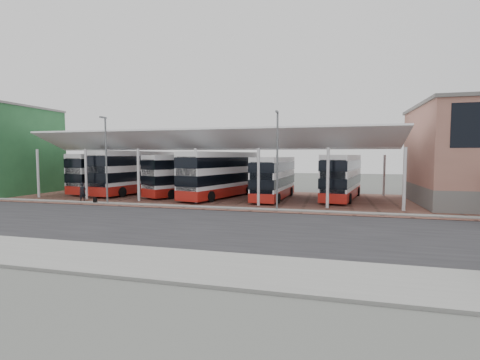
{
  "coord_description": "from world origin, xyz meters",
  "views": [
    {
      "loc": [
        6.21,
        -21.82,
        4.51
      ],
      "look_at": [
        -1.32,
        7.02,
        2.42
      ],
      "focal_mm": 26.0,
      "sensor_mm": 36.0,
      "label": 1
    }
  ],
  "objects_px": {
    "bus_3": "(220,175)",
    "bus_4": "(274,178)",
    "pedestrian": "(83,192)",
    "bus_0": "(111,173)",
    "bus_1": "(135,172)",
    "bus_5": "(342,177)",
    "bus_2": "(190,175)"
  },
  "relations": [
    {
      "from": "bus_3",
      "to": "bus_1",
      "type": "bearing_deg",
      "value": -172.32
    },
    {
      "from": "bus_1",
      "to": "pedestrian",
      "type": "bearing_deg",
      "value": -85.96
    },
    {
      "from": "bus_4",
      "to": "pedestrian",
      "type": "relative_size",
      "value": 5.71
    },
    {
      "from": "bus_3",
      "to": "bus_4",
      "type": "distance_m",
      "value": 5.74
    },
    {
      "from": "bus_4",
      "to": "pedestrian",
      "type": "xyz_separation_m",
      "value": [
        -17.55,
        -7.03,
        -1.21
      ]
    },
    {
      "from": "bus_3",
      "to": "pedestrian",
      "type": "relative_size",
      "value": 6.51
    },
    {
      "from": "bus_2",
      "to": "bus_3",
      "type": "distance_m",
      "value": 4.07
    },
    {
      "from": "bus_3",
      "to": "bus_4",
      "type": "bearing_deg",
      "value": 17.88
    },
    {
      "from": "bus_4",
      "to": "bus_5",
      "type": "relative_size",
      "value": 0.94
    },
    {
      "from": "bus_0",
      "to": "pedestrian",
      "type": "distance_m",
      "value": 9.38
    },
    {
      "from": "bus_2",
      "to": "pedestrian",
      "type": "relative_size",
      "value": 5.88
    },
    {
      "from": "bus_2",
      "to": "bus_3",
      "type": "relative_size",
      "value": 0.9
    },
    {
      "from": "bus_3",
      "to": "pedestrian",
      "type": "xyz_separation_m",
      "value": [
        -11.82,
        -6.78,
        -1.48
      ]
    },
    {
      "from": "bus_1",
      "to": "bus_4",
      "type": "height_order",
      "value": "bus_1"
    },
    {
      "from": "bus_4",
      "to": "bus_3",
      "type": "bearing_deg",
      "value": -173.49
    },
    {
      "from": "bus_1",
      "to": "bus_3",
      "type": "distance_m",
      "value": 11.19
    },
    {
      "from": "bus_4",
      "to": "pedestrian",
      "type": "bearing_deg",
      "value": -154.13
    },
    {
      "from": "bus_1",
      "to": "pedestrian",
      "type": "xyz_separation_m",
      "value": [
        -0.72,
        -8.29,
        -1.55
      ]
    },
    {
      "from": "bus_4",
      "to": "bus_5",
      "type": "bearing_deg",
      "value": 16.9
    },
    {
      "from": "bus_0",
      "to": "bus_3",
      "type": "distance_m",
      "value": 14.93
    },
    {
      "from": "bus_3",
      "to": "bus_4",
      "type": "height_order",
      "value": "bus_3"
    },
    {
      "from": "bus_4",
      "to": "pedestrian",
      "type": "height_order",
      "value": "bus_4"
    },
    {
      "from": "bus_3",
      "to": "pedestrian",
      "type": "height_order",
      "value": "bus_3"
    },
    {
      "from": "bus_4",
      "to": "pedestrian",
      "type": "distance_m",
      "value": 18.94
    },
    {
      "from": "bus_1",
      "to": "bus_5",
      "type": "xyz_separation_m",
      "value": [
        23.6,
        0.29,
        -0.22
      ]
    },
    {
      "from": "bus_2",
      "to": "bus_1",
      "type": "bearing_deg",
      "value": -156.59
    },
    {
      "from": "bus_2",
      "to": "pedestrian",
      "type": "xyz_separation_m",
      "value": [
        -7.87,
        -7.79,
        -1.32
      ]
    },
    {
      "from": "bus_1",
      "to": "bus_4",
      "type": "bearing_deg",
      "value": 4.76
    },
    {
      "from": "bus_1",
      "to": "bus_4",
      "type": "xyz_separation_m",
      "value": [
        16.82,
        -1.25,
        -0.34
      ]
    },
    {
      "from": "bus_5",
      "to": "pedestrian",
      "type": "height_order",
      "value": "bus_5"
    },
    {
      "from": "bus_3",
      "to": "bus_4",
      "type": "xyz_separation_m",
      "value": [
        5.73,
        0.25,
        -0.27
      ]
    },
    {
      "from": "bus_5",
      "to": "pedestrian",
      "type": "xyz_separation_m",
      "value": [
        -24.33,
        -8.58,
        -1.32
      ]
    }
  ]
}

